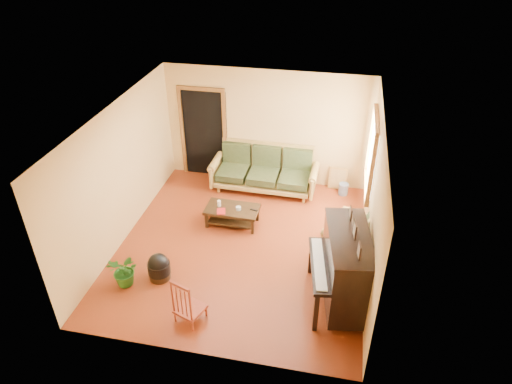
% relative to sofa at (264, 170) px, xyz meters
% --- Properties ---
extents(floor, '(5.00, 5.00, 0.00)m').
position_rel_sofa_xyz_m(floor, '(-0.03, -2.04, -0.49)').
color(floor, '#5C1D0C').
rests_on(floor, ground).
extents(doorway, '(1.08, 0.16, 2.05)m').
position_rel_sofa_xyz_m(doorway, '(-1.48, 0.44, 0.53)').
color(doorway, black).
rests_on(doorway, floor).
extents(window, '(0.12, 1.36, 1.46)m').
position_rel_sofa_xyz_m(window, '(2.18, -0.74, 1.01)').
color(window, white).
rests_on(window, right_wall).
extents(sofa, '(2.32, 1.01, 0.99)m').
position_rel_sofa_xyz_m(sofa, '(0.00, 0.00, 0.00)').
color(sofa, '#A17F3B').
rests_on(sofa, floor).
extents(coffee_table, '(1.06, 0.59, 0.38)m').
position_rel_sofa_xyz_m(coffee_table, '(-0.37, -1.41, -0.30)').
color(coffee_table, black).
rests_on(coffee_table, floor).
extents(armchair, '(1.14, 1.17, 0.90)m').
position_rel_sofa_xyz_m(armchair, '(1.92, -1.77, -0.04)').
color(armchair, '#A17F3B').
rests_on(armchair, floor).
extents(piano, '(1.09, 1.59, 1.30)m').
position_rel_sofa_xyz_m(piano, '(1.88, -3.07, 0.16)').
color(piano, black).
rests_on(piano, floor).
extents(footstool, '(0.49, 0.49, 0.37)m').
position_rel_sofa_xyz_m(footstool, '(-1.21, -3.17, -0.31)').
color(footstool, black).
rests_on(footstool, floor).
extents(red_chair, '(0.52, 0.54, 0.84)m').
position_rel_sofa_xyz_m(red_chair, '(-0.40, -3.94, -0.07)').
color(red_chair, maroon).
rests_on(red_chair, floor).
extents(leaning_frame, '(0.41, 0.12, 0.54)m').
position_rel_sofa_xyz_m(leaning_frame, '(1.62, 0.35, -0.22)').
color(leaning_frame, '#B9853D').
rests_on(leaning_frame, floor).
extents(ceramic_crock, '(0.22, 0.22, 0.26)m').
position_rel_sofa_xyz_m(ceramic_crock, '(1.76, 0.15, -0.36)').
color(ceramic_crock, '#325198').
rests_on(ceramic_crock, floor).
extents(potted_plant, '(0.67, 0.64, 0.59)m').
position_rel_sofa_xyz_m(potted_plant, '(-1.70, -3.44, -0.20)').
color(potted_plant, '#225E1B').
rests_on(potted_plant, floor).
extents(book, '(0.22, 0.25, 0.02)m').
position_rel_sofa_xyz_m(book, '(-0.62, -1.60, -0.10)').
color(book, '#A11715').
rests_on(book, coffee_table).
extents(candle, '(0.08, 0.08, 0.12)m').
position_rel_sofa_xyz_m(candle, '(-0.64, -1.38, -0.05)').
color(candle, white).
rests_on(candle, coffee_table).
extents(glass_jar, '(0.11, 0.11, 0.07)m').
position_rel_sofa_xyz_m(glass_jar, '(-0.23, -1.44, -0.08)').
color(glass_jar, silver).
rests_on(glass_jar, coffee_table).
extents(remote, '(0.15, 0.07, 0.01)m').
position_rel_sofa_xyz_m(remote, '(0.07, -1.39, -0.11)').
color(remote, black).
rests_on(remote, coffee_table).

